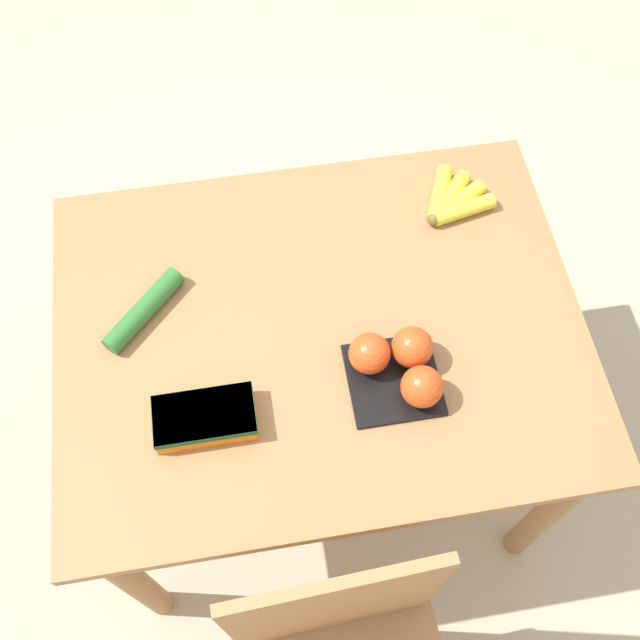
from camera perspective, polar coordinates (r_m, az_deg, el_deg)
name	(u,v)px	position (r m, az deg, el deg)	size (l,w,h in m)	color
ground_plane	(320,446)	(2.25, 0.00, -9.60)	(12.00, 12.00, 0.00)	#B7A88E
dining_table	(320,352)	(1.66, 0.00, -2.44)	(1.10, 0.85, 0.76)	#9E7044
banana_bunch	(452,201)	(1.73, 10.03, 8.89)	(0.16, 0.16, 0.04)	brown
tomato_pack	(400,365)	(1.47, 6.10, -3.44)	(0.18, 0.18, 0.09)	black
carrot_bag	(205,417)	(1.46, -8.77, -7.33)	(0.19, 0.10, 0.05)	orange
cucumber_near	(144,310)	(1.59, -13.28, 0.74)	(0.18, 0.18, 0.04)	#2D702D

